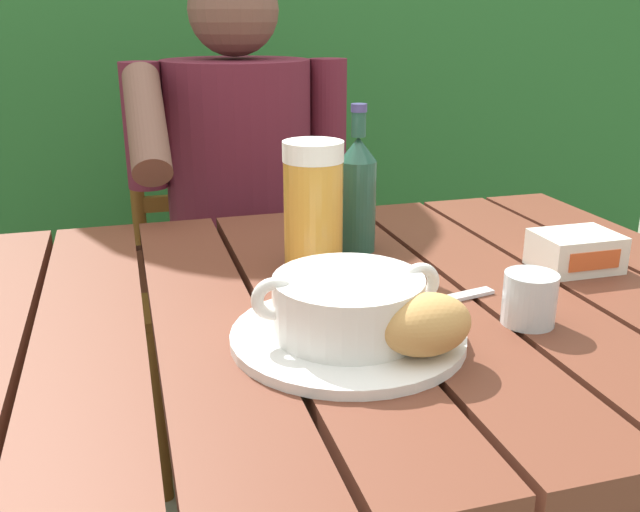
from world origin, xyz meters
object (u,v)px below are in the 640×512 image
Objects in this scene: person_eating at (242,196)px; beer_glass at (313,208)px; butter_tub at (576,251)px; chair_near_diner at (233,268)px; serving_plate at (348,336)px; water_glass_small at (530,299)px; soup_bowl at (348,303)px; beer_bottle at (358,192)px; table_knife at (431,302)px; bread_roll at (425,324)px.

person_eating is 6.35× the size of beer_glass.
chair_near_diner is at bearing 113.80° from butter_tub.
water_glass_small reaches higher than serving_plate.
person_eating reaches higher than soup_bowl.
person_eating is at bearing 104.47° from water_glass_small.
beer_bottle is 1.42× the size of table_knife.
bread_roll is (0.05, -0.87, 0.07)m from person_eating.
beer_glass is at bearing 165.75° from butter_tub.
beer_glass is 0.39m from butter_tub.
beer_bottle reaches higher than chair_near_diner.
beer_glass is (-0.04, 0.30, 0.05)m from bread_roll.
chair_near_diner is at bearing 101.55° from water_glass_small.
table_knife is (0.11, -0.16, -0.09)m from beer_glass.
table_knife is (0.12, -0.73, 0.03)m from person_eating.
beer_glass is 0.22m from table_knife.
person_eating reaches higher than butter_tub.
person_eating is 4.49× the size of serving_plate.
beer_glass reaches higher than serving_plate.
beer_bottle is at bearing 81.92° from bread_roll.
chair_near_diner is 0.79× the size of person_eating.
serving_plate is at bearing 130.60° from bread_roll.
person_eating is at bearing 88.86° from serving_plate.
person_eating is at bearing 101.63° from beer_bottle.
water_glass_small is at bearing -50.80° from beer_glass.
serving_plate is at bearing 176.45° from water_glass_small.
bread_roll reaches higher than butter_tub.
person_eating is 18.82× the size of water_glass_small.
serving_plate is 0.04m from soup_bowl.
water_glass_small is 0.40× the size of table_knife.
chair_near_diner is 8.13× the size of butter_tub.
butter_tub reaches higher than serving_plate.
person_eating is 0.51m from beer_bottle.
butter_tub is (0.38, -0.85, 0.29)m from chair_near_diner.
beer_glass reaches higher than soup_bowl.
serving_plate is 2.30× the size of butter_tub.
table_knife is at bearing 26.86° from serving_plate.
butter_tub is (0.17, 0.15, -0.00)m from water_glass_small.
water_glass_small is (0.22, -0.01, 0.03)m from serving_plate.
soup_bowl is at bearing -91.14° from person_eating.
beer_glass is 2.96× the size of water_glass_small.
bread_roll is at bearing -49.40° from soup_bowl.
bread_roll is (0.04, -1.06, 0.31)m from chair_near_diner.
serving_plate is (-0.02, -0.99, 0.27)m from chair_near_diner.
soup_bowl is at bearing -91.08° from chair_near_diner.
soup_bowl is 0.42m from butter_tub.
table_knife is (0.14, 0.07, -0.04)m from soup_bowl.
person_eating is at bearing 99.40° from table_knife.
beer_glass is at bearing -89.20° from person_eating.
water_glass_small is at bearing 19.74° from bread_roll.
person_eating reaches higher than bread_roll.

